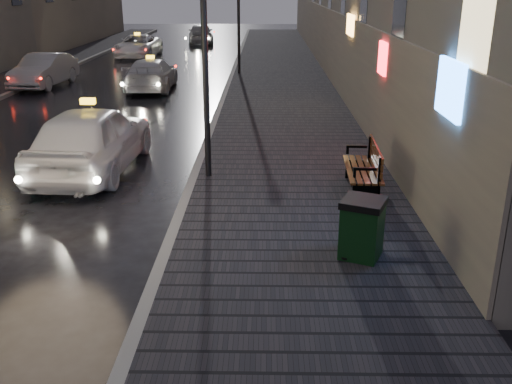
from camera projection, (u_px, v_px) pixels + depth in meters
ground at (31, 325)px, 7.75m from camera, size 120.00×120.00×0.00m
sidewalk at (281, 78)px, 27.36m from camera, size 4.60×58.00×0.15m
curb at (231, 78)px, 27.40m from camera, size 0.20×58.00×0.15m
sidewalk_far at (21, 77)px, 27.56m from camera, size 2.40×58.00×0.15m
curb_far at (47, 77)px, 27.54m from camera, size 0.20×58.00×0.15m
lamp_near at (204, 27)px, 12.14m from camera, size 0.36×0.36×5.28m
lamp_far at (238, 2)px, 27.15m from camera, size 0.36×0.36×5.28m
bench at (366, 168)px, 12.18m from camera, size 0.78×2.01×1.01m
trash_bin at (362, 228)px, 9.21m from camera, size 0.86×0.86×1.00m
taxi_near at (92, 138)px, 13.79m from camera, size 2.22×5.00×1.67m
car_left_mid at (44, 70)px, 25.33m from camera, size 1.84×4.41×1.42m
taxi_mid at (151, 74)px, 24.52m from camera, size 2.00×4.63×1.33m
taxi_far at (138, 46)px, 35.46m from camera, size 2.45×4.93×1.34m
car_far at (201, 34)px, 42.99m from camera, size 2.38×4.64×1.51m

